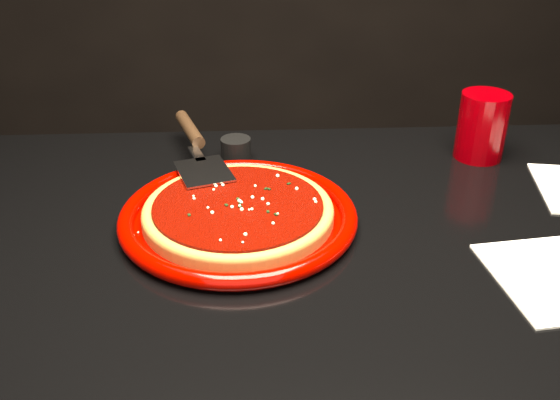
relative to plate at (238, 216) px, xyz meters
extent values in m
cylinder|color=#800300|center=(0.00, 0.00, 0.00)|extent=(0.39, 0.39, 0.02)
cylinder|color=olive|center=(0.00, 0.00, 0.00)|extent=(0.31, 0.31, 0.01)
torus|color=olive|center=(0.00, 0.00, 0.01)|extent=(0.31, 0.31, 0.02)
cylinder|color=#650700|center=(0.00, 0.00, 0.02)|extent=(0.28, 0.28, 0.01)
cylinder|color=#880004|center=(0.41, 0.20, 0.04)|extent=(0.10, 0.10, 0.11)
cylinder|color=black|center=(-0.01, 0.21, 0.01)|extent=(0.07, 0.07, 0.04)
camera|label=1|loc=(0.02, -0.75, 0.44)|focal=40.00mm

